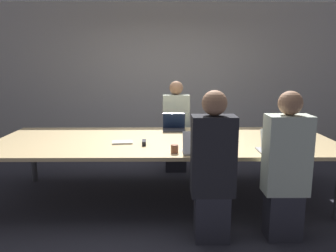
{
  "coord_description": "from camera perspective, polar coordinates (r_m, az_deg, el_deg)",
  "views": [
    {
      "loc": [
        0.01,
        -3.88,
        1.64
      ],
      "look_at": [
        0.04,
        0.1,
        0.89
      ],
      "focal_mm": 35.0,
      "sensor_mm": 36.0,
      "label": 1
    }
  ],
  "objects": [
    {
      "name": "notebook",
      "position": [
        3.84,
        -7.97,
        -2.85
      ],
      "size": [
        0.25,
        0.17,
        0.02
      ],
      "rotation": [
        0.0,
        0.0,
        0.15
      ],
      "color": "silver",
      "rests_on": "conference_table"
    },
    {
      "name": "conference_table",
      "position": [
        3.99,
        -0.62,
        -3.01
      ],
      "size": [
        4.08,
        1.57,
        0.74
      ],
      "color": "#D6B77F",
      "rests_on": "ground_plane"
    },
    {
      "name": "bottle_near_midright",
      "position": [
        3.48,
        10.01,
        -2.79
      ],
      "size": [
        0.08,
        0.08,
        0.23
      ],
      "color": "#ADD1E0",
      "rests_on": "conference_table"
    },
    {
      "name": "curtain_wall",
      "position": [
        6.46,
        -0.58,
        8.54
      ],
      "size": [
        12.0,
        0.06,
        2.8
      ],
      "color": "#BCB7B2",
      "rests_on": "ground_plane"
    },
    {
      "name": "person_near_right",
      "position": [
        3.26,
        19.84,
        -7.01
      ],
      "size": [
        0.4,
        0.24,
        1.41
      ],
      "rotation": [
        0.0,
        0.0,
        3.14
      ],
      "color": "#2D2D38",
      "rests_on": "ground_plane"
    },
    {
      "name": "ground_plane",
      "position": [
        4.21,
        -0.6,
        -12.28
      ],
      "size": [
        24.0,
        24.0,
        0.0
      ],
      "primitive_type": "plane",
      "color": "#2D2D38"
    },
    {
      "name": "laptop_near_midright",
      "position": [
        3.36,
        5.64,
        -3.71
      ],
      "size": [
        0.36,
        0.24,
        0.24
      ],
      "rotation": [
        0.0,
        0.0,
        3.14
      ],
      "color": "silver",
      "rests_on": "conference_table"
    },
    {
      "name": "stapler",
      "position": [
        3.74,
        -4.19,
        -2.9
      ],
      "size": [
        0.05,
        0.15,
        0.05
      ],
      "rotation": [
        0.0,
        0.0,
        0.05
      ],
      "color": "black",
      "rests_on": "conference_table"
    },
    {
      "name": "laptop_far_center",
      "position": [
        4.53,
        1.06,
        0.13
      ],
      "size": [
        0.31,
        0.24,
        0.24
      ],
      "color": "#333338",
      "rests_on": "conference_table"
    },
    {
      "name": "person_far_center",
      "position": [
        5.03,
        1.4,
        -0.37
      ],
      "size": [
        0.4,
        0.24,
        1.4
      ],
      "color": "#2D2D38",
      "rests_on": "ground_plane"
    },
    {
      "name": "cup_near_midright",
      "position": [
        3.38,
        1.15,
        -3.99
      ],
      "size": [
        0.08,
        0.08,
        0.09
      ],
      "color": "brown",
      "rests_on": "conference_table"
    },
    {
      "name": "cup_near_right",
      "position": [
        3.73,
        22.01,
        -3.36
      ],
      "size": [
        0.09,
        0.09,
        0.09
      ],
      "color": "brown",
      "rests_on": "conference_table"
    },
    {
      "name": "person_near_midright",
      "position": [
        3.06,
        7.8,
        -7.44
      ],
      "size": [
        0.4,
        0.24,
        1.42
      ],
      "rotation": [
        0.0,
        0.0,
        3.14
      ],
      "color": "#2D2D38",
      "rests_on": "ground_plane"
    },
    {
      "name": "bottle_near_right",
      "position": [
        3.76,
        21.74,
        -2.49
      ],
      "size": [
        0.07,
        0.07,
        0.21
      ],
      "color": "green",
      "rests_on": "conference_table"
    },
    {
      "name": "laptop_near_right",
      "position": [
        3.55,
        18.24,
        -3.32
      ],
      "size": [
        0.34,
        0.26,
        0.26
      ],
      "rotation": [
        0.0,
        0.0,
        3.14
      ],
      "color": "#B7B7BC",
      "rests_on": "conference_table"
    }
  ]
}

